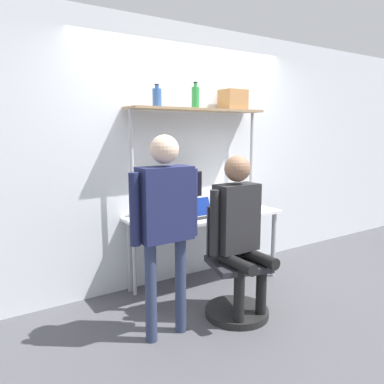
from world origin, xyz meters
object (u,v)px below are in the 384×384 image
(bottle_green, at_px, (195,97))
(office_chair, at_px, (235,281))
(monitor, at_px, (178,191))
(person_standing, at_px, (165,212))
(cell_phone, at_px, (225,216))
(storage_box, at_px, (233,100))
(laptop, at_px, (199,212))
(person_seated, at_px, (239,223))
(bottle_blue, at_px, (157,97))

(bottle_green, bearing_deg, office_chair, -98.69)
(monitor, height_order, person_standing, person_standing)
(cell_phone, bearing_deg, bottle_green, 111.49)
(bottle_green, xyz_separation_m, storage_box, (0.49, -0.00, -0.00))
(monitor, bearing_deg, cell_phone, -43.80)
(office_chair, bearing_deg, laptop, 90.65)
(office_chair, relative_size, person_standing, 0.60)
(monitor, xyz_separation_m, person_standing, (-0.61, -0.82, 0.01))
(person_seated, bearing_deg, person_standing, 175.46)
(storage_box, bearing_deg, bottle_green, 180.00)
(cell_phone, distance_m, person_standing, 1.10)
(cell_phone, relative_size, storage_box, 0.57)
(laptop, distance_m, person_standing, 0.91)
(monitor, xyz_separation_m, storage_box, (0.70, 0.01, 0.94))
(monitor, distance_m, person_standing, 1.02)
(monitor, height_order, laptop, monitor)
(person_standing, xyz_separation_m, bottle_blue, (0.38, 0.83, 0.92))
(monitor, distance_m, bottle_blue, 0.95)
(person_seated, xyz_separation_m, bottle_green, (0.14, 0.88, 1.11))
(person_seated, relative_size, storage_box, 5.40)
(monitor, bearing_deg, bottle_blue, 178.54)
(cell_phone, height_order, bottle_blue, bottle_blue)
(monitor, height_order, cell_phone, monitor)
(monitor, distance_m, storage_box, 1.17)
(laptop, bearing_deg, monitor, 107.70)
(laptop, distance_m, cell_phone, 0.28)
(cell_phone, distance_m, bottle_blue, 1.34)
(monitor, bearing_deg, storage_box, 0.46)
(bottle_green, height_order, storage_box, bottle_green)
(bottle_green, relative_size, bottle_blue, 1.23)
(cell_phone, bearing_deg, laptop, 163.50)
(bottle_blue, relative_size, storage_box, 0.81)
(bottle_green, distance_m, storage_box, 0.49)
(laptop, height_order, person_standing, person_standing)
(laptop, bearing_deg, cell_phone, -16.50)
(storage_box, bearing_deg, monitor, -179.54)
(laptop, xyz_separation_m, person_standing, (-0.69, -0.56, 0.19))
(person_seated, bearing_deg, cell_phone, 63.11)
(laptop, distance_m, bottle_green, 1.17)
(bottle_green, bearing_deg, person_standing, -134.89)
(person_standing, bearing_deg, office_chair, -0.60)
(monitor, bearing_deg, person_seated, -84.97)
(monitor, height_order, person_seated, person_seated)
(cell_phone, height_order, storage_box, storage_box)
(person_seated, bearing_deg, laptop, 89.56)
(person_seated, height_order, bottle_green, bottle_green)
(person_seated, relative_size, person_standing, 0.89)
(cell_phone, xyz_separation_m, bottle_green, (-0.13, 0.34, 1.18))
(laptop, xyz_separation_m, bottle_blue, (-0.31, 0.26, 1.11))
(office_chair, distance_m, bottle_blue, 1.86)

